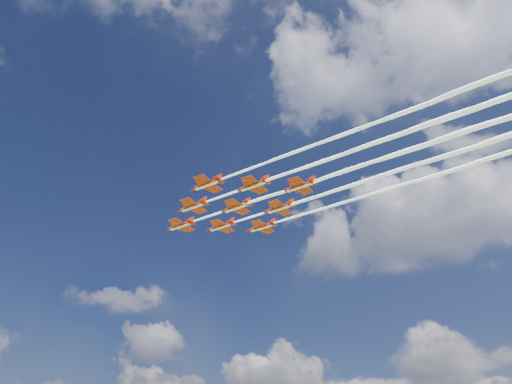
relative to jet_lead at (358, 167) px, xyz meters
The scene contains 8 objects.
jet_lead is the anchor object (origin of this frame).
jet_row2_port 13.07m from the jet_lead, 33.95° to the right, with size 129.33×9.50×2.78m.
jet_row2_starb 13.07m from the jet_lead, 34.74° to the left, with size 129.33×9.50×2.78m.
jet_row3_port 26.15m from the jet_lead, 33.95° to the right, with size 129.33×9.50×2.78m.
jet_row3_centre 21.59m from the jet_lead, ahead, with size 129.33×9.50×2.78m.
jet_row3_starb 26.15m from the jet_lead, 34.74° to the left, with size 129.33×9.50×2.78m.
jet_row4_port 33.21m from the jet_lead, 12.43° to the right, with size 129.33×9.50×2.78m.
jet_row4_starb 33.21m from the jet_lead, 13.23° to the left, with size 129.33×9.50×2.78m.
Camera 1 is at (68.44, -106.36, 4.00)m, focal length 35.00 mm.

